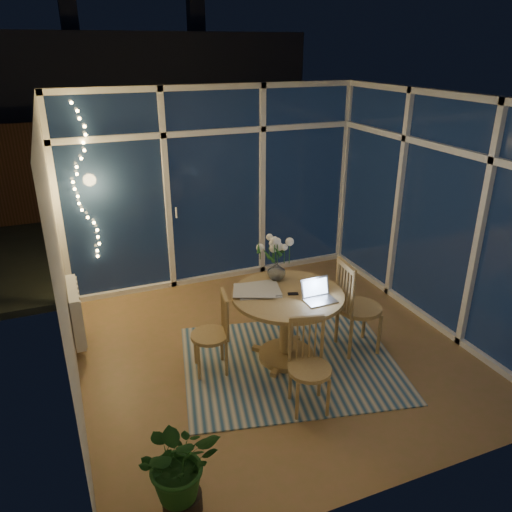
{
  "coord_description": "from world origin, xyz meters",
  "views": [
    {
      "loc": [
        -1.91,
        -4.16,
        3.03
      ],
      "look_at": [
        -0.12,
        0.25,
        1.02
      ],
      "focal_mm": 35.0,
      "sensor_mm": 36.0,
      "label": 1
    }
  ],
  "objects_px": {
    "chair_right": "(360,306)",
    "flower_vase": "(276,270)",
    "dining_table": "(287,327)",
    "laptop": "(320,291)",
    "potted_plant": "(180,471)",
    "chair_left": "(210,334)",
    "chair_front": "(310,368)"
  },
  "relations": [
    {
      "from": "chair_front",
      "to": "laptop",
      "type": "bearing_deg",
      "value": 67.9
    },
    {
      "from": "chair_left",
      "to": "chair_front",
      "type": "relative_size",
      "value": 0.98
    },
    {
      "from": "dining_table",
      "to": "chair_right",
      "type": "relative_size",
      "value": 1.07
    },
    {
      "from": "chair_right",
      "to": "flower_vase",
      "type": "distance_m",
      "value": 0.95
    },
    {
      "from": "chair_left",
      "to": "flower_vase",
      "type": "relative_size",
      "value": 4.08
    },
    {
      "from": "chair_left",
      "to": "flower_vase",
      "type": "bearing_deg",
      "value": 115.59
    },
    {
      "from": "laptop",
      "to": "flower_vase",
      "type": "relative_size",
      "value": 1.41
    },
    {
      "from": "chair_left",
      "to": "flower_vase",
      "type": "distance_m",
      "value": 0.96
    },
    {
      "from": "chair_front",
      "to": "flower_vase",
      "type": "bearing_deg",
      "value": 94.24
    },
    {
      "from": "chair_right",
      "to": "potted_plant",
      "type": "xyz_separation_m",
      "value": [
        -2.25,
        -1.3,
        -0.14
      ]
    },
    {
      "from": "potted_plant",
      "to": "laptop",
      "type": "bearing_deg",
      "value": 34.38
    },
    {
      "from": "chair_front",
      "to": "dining_table",
      "type": "bearing_deg",
      "value": 92.56
    },
    {
      "from": "chair_right",
      "to": "potted_plant",
      "type": "relative_size",
      "value": 1.38
    },
    {
      "from": "chair_right",
      "to": "chair_front",
      "type": "relative_size",
      "value": 1.2
    },
    {
      "from": "dining_table",
      "to": "chair_left",
      "type": "xyz_separation_m",
      "value": [
        -0.79,
        0.1,
        0.05
      ]
    },
    {
      "from": "chair_right",
      "to": "chair_front",
      "type": "bearing_deg",
      "value": 131.08
    },
    {
      "from": "chair_right",
      "to": "flower_vase",
      "type": "relative_size",
      "value": 4.98
    },
    {
      "from": "chair_front",
      "to": "flower_vase",
      "type": "relative_size",
      "value": 4.16
    },
    {
      "from": "dining_table",
      "to": "chair_left",
      "type": "height_order",
      "value": "chair_left"
    },
    {
      "from": "chair_front",
      "to": "flower_vase",
      "type": "xyz_separation_m",
      "value": [
        0.18,
        1.12,
        0.43
      ]
    },
    {
      "from": "dining_table",
      "to": "chair_left",
      "type": "bearing_deg",
      "value": 172.97
    },
    {
      "from": "dining_table",
      "to": "potted_plant",
      "type": "relative_size",
      "value": 1.47
    },
    {
      "from": "chair_right",
      "to": "flower_vase",
      "type": "bearing_deg",
      "value": 64.31
    },
    {
      "from": "laptop",
      "to": "potted_plant",
      "type": "height_order",
      "value": "laptop"
    },
    {
      "from": "laptop",
      "to": "potted_plant",
      "type": "bearing_deg",
      "value": -146.48
    },
    {
      "from": "dining_table",
      "to": "chair_front",
      "type": "distance_m",
      "value": 0.79
    },
    {
      "from": "flower_vase",
      "to": "potted_plant",
      "type": "distance_m",
      "value": 2.36
    },
    {
      "from": "chair_front",
      "to": "potted_plant",
      "type": "height_order",
      "value": "chair_front"
    },
    {
      "from": "chair_right",
      "to": "flower_vase",
      "type": "xyz_separation_m",
      "value": [
        -0.75,
        0.46,
        0.35
      ]
    },
    {
      "from": "dining_table",
      "to": "flower_vase",
      "type": "height_order",
      "value": "flower_vase"
    },
    {
      "from": "potted_plant",
      "to": "flower_vase",
      "type": "bearing_deg",
      "value": 49.53
    },
    {
      "from": "chair_right",
      "to": "laptop",
      "type": "height_order",
      "value": "chair_right"
    }
  ]
}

